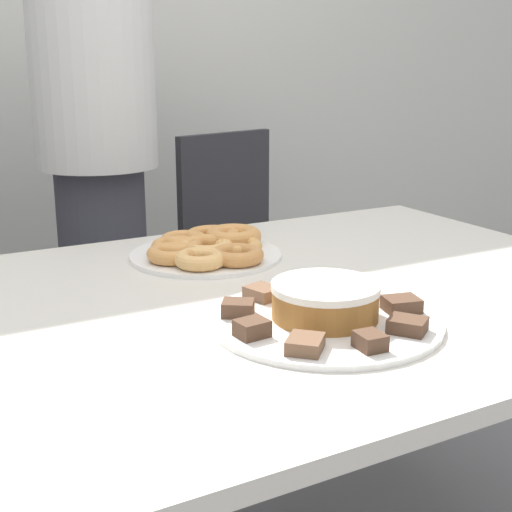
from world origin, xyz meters
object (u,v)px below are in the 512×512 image
object	(u,v)px
plate_cake	(323,321)
plate_donuts	(206,255)
office_chair_right	(253,274)
person_standing	(98,150)
frosted_cake	(323,301)

from	to	relation	value
plate_cake	plate_donuts	size ratio (longest dim) A/B	1.16
office_chair_right	plate_donuts	size ratio (longest dim) A/B	2.72
person_standing	frosted_cake	distance (m)	1.14
person_standing	plate_cake	xyz separation A→B (m)	(0.03, -1.13, -0.16)
plate_donuts	person_standing	bearing A→B (deg)	92.91
person_standing	frosted_cake	xyz separation A→B (m)	(0.03, -1.13, -0.13)
person_standing	plate_cake	bearing A→B (deg)	-88.55
plate_cake	plate_donuts	bearing A→B (deg)	89.36
person_standing	office_chair_right	world-z (taller)	person_standing
office_chair_right	frosted_cake	world-z (taller)	office_chair_right
person_standing	plate_donuts	distance (m)	0.68
office_chair_right	plate_cake	bearing A→B (deg)	-127.06
office_chair_right	plate_cake	xyz separation A→B (m)	(-0.50, -1.15, 0.30)
person_standing	plate_cake	distance (m)	1.14
office_chair_right	plate_donuts	distance (m)	0.90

